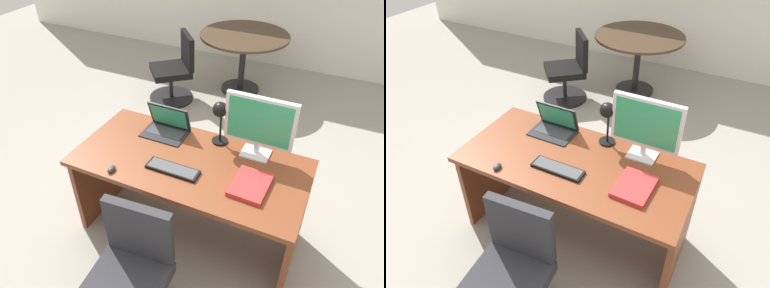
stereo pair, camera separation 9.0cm
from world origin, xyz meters
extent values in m
plane|color=gray|center=(0.00, 1.50, 0.00)|extent=(12.00, 12.00, 0.00)
cube|color=brown|center=(0.00, 0.00, 0.72)|extent=(1.64, 0.78, 0.04)
cube|color=brown|center=(-0.80, 0.00, 0.35)|extent=(0.04, 0.69, 0.70)
cube|color=brown|center=(0.80, 0.00, 0.35)|extent=(0.04, 0.69, 0.70)
cube|color=brown|center=(0.00, 0.29, 0.39)|extent=(1.44, 0.02, 0.49)
cube|color=silver|center=(0.39, 0.27, 0.75)|extent=(0.20, 0.16, 0.01)
cube|color=silver|center=(0.39, 0.28, 0.80)|extent=(0.04, 0.02, 0.09)
cube|color=silver|center=(0.39, 0.27, 1.02)|extent=(0.48, 0.04, 0.36)
cube|color=#2D9966|center=(0.39, 0.25, 1.02)|extent=(0.44, 0.00, 0.32)
cube|color=black|center=(-0.31, 0.21, 0.75)|extent=(0.34, 0.23, 0.01)
cube|color=#38383D|center=(-0.31, 0.23, 0.75)|extent=(0.29, 0.13, 0.00)
cube|color=black|center=(-0.31, 0.29, 0.86)|extent=(0.34, 0.07, 0.21)
cube|color=#2D9966|center=(-0.31, 0.28, 0.85)|extent=(0.30, 0.06, 0.18)
cube|color=black|center=(-0.06, -0.14, 0.75)|extent=(0.37, 0.11, 0.02)
cube|color=#47474C|center=(-0.06, -0.14, 0.76)|extent=(0.34, 0.10, 0.00)
ellipsoid|color=#2D2D33|center=(-0.43, -0.32, 0.76)|extent=(0.04, 0.07, 0.03)
cylinder|color=black|center=(0.11, 0.30, 0.75)|extent=(0.12, 0.12, 0.01)
cylinder|color=black|center=(0.11, 0.30, 0.88)|extent=(0.02, 0.02, 0.24)
sphere|color=black|center=(0.11, 0.27, 1.04)|extent=(0.11, 0.11, 0.11)
cube|color=red|center=(0.46, -0.07, 0.76)|extent=(0.24, 0.30, 0.03)
cube|color=#2D2D33|center=(-0.03, -0.83, 0.39)|extent=(0.49, 0.49, 0.08)
cube|color=#2D2D33|center=(-0.05, -0.61, 0.64)|extent=(0.44, 0.09, 0.41)
cylinder|color=black|center=(-0.43, 2.48, 0.02)|extent=(0.50, 0.50, 0.04)
cylinder|color=black|center=(-0.43, 2.48, 0.39)|extent=(0.08, 0.08, 0.70)
cylinder|color=#3F2D1E|center=(-0.43, 2.48, 0.75)|extent=(1.11, 1.11, 0.03)
cylinder|color=black|center=(-1.16, 1.87, 0.02)|extent=(0.56, 0.56, 0.04)
cylinder|color=black|center=(-1.16, 1.87, 0.20)|extent=(0.05, 0.05, 0.32)
cube|color=black|center=(-1.16, 1.87, 0.40)|extent=(0.65, 0.65, 0.08)
cube|color=black|center=(-0.99, 2.01, 0.64)|extent=(0.33, 0.37, 0.40)
camera|label=1|loc=(0.84, -1.75, 2.34)|focal=33.75mm
camera|label=2|loc=(0.92, -1.71, 2.34)|focal=33.75mm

